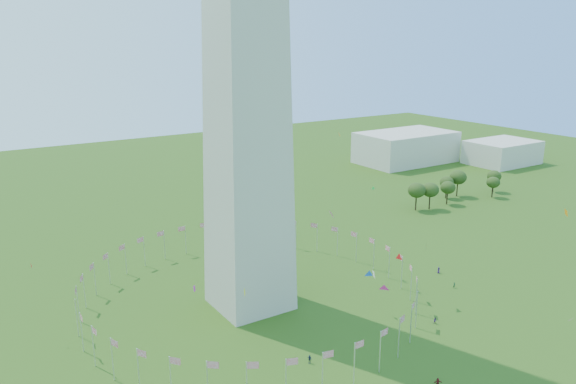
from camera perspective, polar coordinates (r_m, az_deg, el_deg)
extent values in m
cylinder|color=silver|center=(161.19, 8.72, -6.30)|extent=(0.24, 0.24, 9.00)
cylinder|color=silver|center=(165.68, 6.96, -5.62)|extent=(0.24, 0.24, 9.00)
cylinder|color=silver|center=(169.49, 5.04, -5.07)|extent=(0.24, 0.24, 9.00)
cylinder|color=silver|center=(172.55, 2.97, -4.66)|extent=(0.24, 0.24, 9.00)
cylinder|color=silver|center=(174.81, 0.81, -4.37)|extent=(0.24, 0.24, 9.00)
cylinder|color=silver|center=(176.22, -1.42, -4.21)|extent=(0.24, 0.24, 9.00)
cylinder|color=silver|center=(176.77, -3.69, -4.17)|extent=(0.24, 0.24, 9.00)
cylinder|color=silver|center=(176.45, -5.95, -4.26)|extent=(0.24, 0.24, 9.00)
cylinder|color=silver|center=(175.26, -8.18, -4.48)|extent=(0.24, 0.24, 9.00)
cylinder|color=silver|center=(173.22, -10.36, -4.82)|extent=(0.24, 0.24, 9.00)
cylinder|color=silver|center=(170.37, -12.44, -5.28)|extent=(0.24, 0.24, 9.00)
cylinder|color=silver|center=(166.75, -14.39, -5.87)|extent=(0.24, 0.24, 9.00)
cylinder|color=silver|center=(162.43, -16.16, -6.58)|extent=(0.24, 0.24, 9.00)
cylinder|color=silver|center=(157.48, -17.72, -7.41)|extent=(0.24, 0.24, 9.00)
cylinder|color=silver|center=(152.00, -19.02, -8.36)|extent=(0.24, 0.24, 9.00)
cylinder|color=silver|center=(146.11, -19.98, -9.44)|extent=(0.24, 0.24, 9.00)
cylinder|color=silver|center=(139.94, -20.56, -10.61)|extent=(0.24, 0.24, 9.00)
cylinder|color=silver|center=(133.67, -20.66, -11.88)|extent=(0.24, 0.24, 9.00)
cylinder|color=silver|center=(127.48, -20.22, -13.22)|extent=(0.24, 0.24, 9.00)
cylinder|color=silver|center=(121.58, -19.15, -14.58)|extent=(0.24, 0.24, 9.00)
cylinder|color=silver|center=(116.20, -17.41, -15.91)|extent=(0.24, 0.24, 9.00)
cylinder|color=silver|center=(111.61, -14.95, -17.10)|extent=(0.24, 0.24, 9.00)
cylinder|color=silver|center=(108.05, -11.83, -18.07)|extent=(0.24, 0.24, 9.00)
cylinder|color=silver|center=(105.73, -8.18, -18.70)|extent=(0.24, 0.24, 9.00)
cylinder|color=silver|center=(104.81, -4.21, -18.91)|extent=(0.24, 0.24, 9.00)
cylinder|color=silver|center=(105.35, -0.21, -18.67)|extent=(0.24, 0.24, 9.00)
cylinder|color=silver|center=(107.31, 3.52, -17.99)|extent=(0.24, 0.24, 9.00)
cylinder|color=silver|center=(110.57, 6.75, -16.98)|extent=(0.24, 0.24, 9.00)
cylinder|color=silver|center=(114.92, 9.33, -15.73)|extent=(0.24, 0.24, 9.00)
cylinder|color=silver|center=(120.11, 11.20, -14.36)|extent=(0.24, 0.24, 9.00)
cylinder|color=silver|center=(125.89, 12.38, -12.96)|extent=(0.24, 0.24, 9.00)
cylinder|color=silver|center=(132.03, 12.92, -11.59)|extent=(0.24, 0.24, 9.00)
cylinder|color=silver|center=(138.31, 12.90, -10.30)|extent=(0.24, 0.24, 9.00)
cylinder|color=silver|center=(144.51, 12.40, -9.11)|extent=(0.24, 0.24, 9.00)
cylinder|color=silver|center=(150.49, 11.49, -8.04)|extent=(0.24, 0.24, 9.00)
cylinder|color=silver|center=(156.09, 10.24, -7.10)|extent=(0.24, 0.24, 9.00)
cube|color=beige|center=(303.46, 11.89, 4.47)|extent=(50.00, 30.00, 16.00)
cube|color=beige|center=(314.66, 20.94, 3.80)|extent=(35.00, 25.00, 12.00)
imported|color=#1D2344|center=(118.18, 2.20, -16.60)|extent=(1.09, 1.28, 1.86)
imported|color=#591416|center=(115.01, 14.97, -18.18)|extent=(1.79, 1.33, 1.77)
imported|color=#173A24|center=(155.65, 16.53, -9.07)|extent=(0.61, 0.43, 1.60)
imported|color=#341A4E|center=(163.70, 15.05, -7.68)|extent=(0.80, 1.00, 1.80)
imported|color=#381B52|center=(136.54, 14.73, -12.53)|extent=(0.93, 0.87, 1.53)
plane|color=blue|center=(112.80, 8.22, -8.25)|extent=(1.60, 1.45, 2.01)
plane|color=orange|center=(123.64, 26.41, -1.89)|extent=(1.38, 1.18, 1.70)
plane|color=yellow|center=(95.28, -4.42, -10.12)|extent=(0.24, 1.54, 1.55)
plane|color=red|center=(133.47, -24.62, -6.82)|extent=(0.38, 1.55, 1.53)
plane|color=#CC2699|center=(108.97, -9.49, -9.65)|extent=(1.28, 0.45, 1.32)
plane|color=#CC2699|center=(100.88, 4.45, -2.28)|extent=(1.34, 1.51, 1.50)
plane|color=#CC2699|center=(137.92, 26.76, -11.49)|extent=(1.63, 1.20, 1.46)
plane|color=orange|center=(137.75, 5.24, 5.86)|extent=(1.05, 0.78, 1.12)
plane|color=red|center=(128.12, 11.22, -6.52)|extent=(0.60, 1.57, 1.68)
plane|color=white|center=(135.26, 8.70, -8.25)|extent=(1.80, 1.25, 1.86)
plane|color=green|center=(147.90, 8.65, 0.38)|extent=(1.03, 0.45, 1.01)
plane|color=green|center=(141.16, 13.85, -5.49)|extent=(1.74, 1.46, 2.23)
plane|color=#CC2699|center=(116.44, 9.73, -9.60)|extent=(1.72, 2.55, 2.29)
ellipsoid|color=#34501A|center=(218.67, 12.90, -0.49)|extent=(6.73, 6.73, 10.52)
ellipsoid|color=#34501A|center=(221.40, 14.22, -0.43)|extent=(6.53, 6.53, 10.20)
ellipsoid|color=#34501A|center=(229.66, 15.89, -0.11)|extent=(5.89, 5.89, 9.20)
ellipsoid|color=#34501A|center=(238.46, 15.79, 0.43)|extent=(5.72, 5.72, 8.94)
ellipsoid|color=#34501A|center=(242.54, 16.85, 0.82)|extent=(6.93, 6.93, 10.83)
ellipsoid|color=#34501A|center=(245.74, 20.08, 0.45)|extent=(5.45, 5.45, 8.52)
ellipsoid|color=#34501A|center=(254.64, 20.16, 1.01)|extent=(5.88, 5.88, 9.18)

